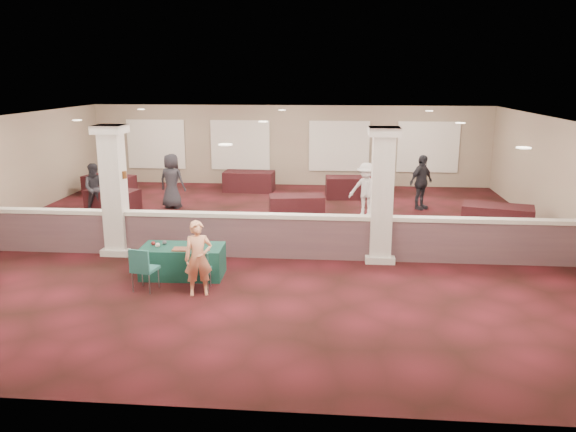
# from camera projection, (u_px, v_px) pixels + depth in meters

# --- Properties ---
(ground) EXTENTS (16.00, 16.00, 0.00)m
(ground) POSITION_uv_depth(u_px,v_px,m) (264.00, 240.00, 15.29)
(ground) COLOR #421016
(ground) RESTS_ON ground
(wall_back) EXTENTS (16.00, 0.04, 3.20)m
(wall_back) POSITION_uv_depth(u_px,v_px,m) (289.00, 145.00, 22.63)
(wall_back) COLOR #826D5A
(wall_back) RESTS_ON ground
(wall_front) EXTENTS (16.00, 0.04, 3.20)m
(wall_front) POSITION_uv_depth(u_px,v_px,m) (183.00, 296.00, 7.17)
(wall_front) COLOR #826D5A
(wall_front) RESTS_ON ground
(wall_right) EXTENTS (0.04, 16.00, 3.20)m
(wall_right) POSITION_uv_depth(u_px,v_px,m) (576.00, 187.00, 14.22)
(wall_right) COLOR #826D5A
(wall_right) RESTS_ON ground
(ceiling) EXTENTS (16.00, 16.00, 0.02)m
(ceiling) POSITION_uv_depth(u_px,v_px,m) (263.00, 121.00, 14.51)
(ceiling) COLOR silver
(ceiling) RESTS_ON wall_back
(partition_wall) EXTENTS (15.60, 0.28, 1.10)m
(partition_wall) POSITION_uv_depth(u_px,v_px,m) (256.00, 235.00, 13.70)
(partition_wall) COLOR #533841
(partition_wall) RESTS_ON ground
(column_left) EXTENTS (0.72, 0.72, 3.20)m
(column_left) POSITION_uv_depth(u_px,v_px,m) (114.00, 189.00, 13.74)
(column_left) COLOR beige
(column_left) RESTS_ON ground
(column_right) EXTENTS (0.72, 0.72, 3.20)m
(column_right) POSITION_uv_depth(u_px,v_px,m) (382.00, 194.00, 13.19)
(column_right) COLOR beige
(column_right) RESTS_ON ground
(sconce_left) EXTENTS (0.12, 0.12, 0.18)m
(sconce_left) POSITION_uv_depth(u_px,v_px,m) (102.00, 174.00, 13.68)
(sconce_left) COLOR brown
(sconce_left) RESTS_ON column_left
(sconce_right) EXTENTS (0.12, 0.12, 0.18)m
(sconce_right) POSITION_uv_depth(u_px,v_px,m) (124.00, 175.00, 13.63)
(sconce_right) COLOR brown
(sconce_right) RESTS_ON column_left
(near_table) EXTENTS (1.82, 0.95, 0.69)m
(near_table) POSITION_uv_depth(u_px,v_px,m) (183.00, 261.00, 12.43)
(near_table) COLOR #0E3327
(near_table) RESTS_ON ground
(conf_chair_main) EXTENTS (0.45, 0.46, 0.85)m
(conf_chair_main) POSITION_uv_depth(u_px,v_px,m) (199.00, 268.00, 11.52)
(conf_chair_main) COLOR #216159
(conf_chair_main) RESTS_ON ground
(conf_chair_side) EXTENTS (0.54, 0.55, 0.93)m
(conf_chair_side) POSITION_uv_depth(u_px,v_px,m) (143.00, 266.00, 11.50)
(conf_chair_side) COLOR #216159
(conf_chair_side) RESTS_ON ground
(woman) EXTENTS (0.64, 0.51, 1.55)m
(woman) POSITION_uv_depth(u_px,v_px,m) (198.00, 258.00, 11.28)
(woman) COLOR #D4795C
(woman) RESTS_ON ground
(far_table_front_left) EXTENTS (1.82, 1.18, 0.68)m
(far_table_front_left) POSITION_uv_depth(u_px,v_px,m) (113.00, 200.00, 18.57)
(far_table_front_left) COLOR black
(far_table_front_left) RESTS_ON ground
(far_table_front_center) EXTENTS (1.81, 1.11, 0.69)m
(far_table_front_center) POSITION_uv_depth(u_px,v_px,m) (297.00, 206.00, 17.66)
(far_table_front_center) COLOR black
(far_table_front_center) RESTS_ON ground
(far_table_front_right) EXTENTS (2.11, 1.45, 0.78)m
(far_table_front_right) POSITION_uv_depth(u_px,v_px,m) (497.00, 219.00, 15.93)
(far_table_front_right) COLOR black
(far_table_front_right) RESTS_ON ground
(far_table_back_left) EXTENTS (1.96, 1.24, 0.74)m
(far_table_back_left) POSITION_uv_depth(u_px,v_px,m) (109.00, 185.00, 20.87)
(far_table_back_left) COLOR black
(far_table_back_left) RESTS_ON ground
(far_table_back_center) EXTENTS (1.95, 1.05, 0.77)m
(far_table_back_center) POSITION_uv_depth(u_px,v_px,m) (249.00, 181.00, 21.60)
(far_table_back_center) COLOR black
(far_table_back_center) RESTS_ON ground
(far_table_back_right) EXTENTS (1.97, 1.08, 0.77)m
(far_table_back_right) POSITION_uv_depth(u_px,v_px,m) (352.00, 187.00, 20.42)
(far_table_back_right) COLOR black
(far_table_back_right) RESTS_ON ground
(attendee_a) EXTENTS (0.88, 0.68, 1.62)m
(attendee_a) POSITION_uv_depth(u_px,v_px,m) (95.00, 188.00, 18.09)
(attendee_a) COLOR black
(attendee_a) RESTS_ON ground
(attendee_b) EXTENTS (1.17, 0.76, 1.69)m
(attendee_b) POSITION_uv_depth(u_px,v_px,m) (366.00, 189.00, 17.74)
(attendee_b) COLOR beige
(attendee_b) RESTS_ON ground
(attendee_c) EXTENTS (1.12, 1.11, 1.82)m
(attendee_c) POSITION_uv_depth(u_px,v_px,m) (421.00, 182.00, 18.57)
(attendee_c) COLOR black
(attendee_c) RESTS_ON ground
(attendee_d) EXTENTS (0.99, 0.67, 1.83)m
(attendee_d) POSITION_uv_depth(u_px,v_px,m) (172.00, 181.00, 18.75)
(attendee_d) COLOR black
(attendee_d) RESTS_ON ground
(laptop_base) EXTENTS (0.32, 0.23, 0.02)m
(laptop_base) POSITION_uv_depth(u_px,v_px,m) (194.00, 247.00, 12.28)
(laptop_base) COLOR silver
(laptop_base) RESTS_ON near_table
(laptop_screen) EXTENTS (0.31, 0.02, 0.21)m
(laptop_screen) POSITION_uv_depth(u_px,v_px,m) (195.00, 241.00, 12.36)
(laptop_screen) COLOR silver
(laptop_screen) RESTS_ON near_table
(screen_glow) EXTENTS (0.28, 0.01, 0.18)m
(screen_glow) POSITION_uv_depth(u_px,v_px,m) (195.00, 241.00, 12.36)
(screen_glow) COLOR silver
(screen_glow) RESTS_ON near_table
(knitting) EXTENTS (0.39, 0.29, 0.03)m
(knitting) POSITION_uv_depth(u_px,v_px,m) (182.00, 249.00, 12.11)
(knitting) COLOR #B74A1D
(knitting) RESTS_ON near_table
(yarn_cream) EXTENTS (0.10, 0.10, 0.10)m
(yarn_cream) POSITION_uv_depth(u_px,v_px,m) (158.00, 245.00, 12.27)
(yarn_cream) COLOR beige
(yarn_cream) RESTS_ON near_table
(yarn_red) EXTENTS (0.09, 0.09, 0.09)m
(yarn_red) POSITION_uv_depth(u_px,v_px,m) (153.00, 243.00, 12.42)
(yarn_red) COLOR maroon
(yarn_red) RESTS_ON near_table
(yarn_grey) EXTENTS (0.10, 0.10, 0.10)m
(yarn_grey) POSITION_uv_depth(u_px,v_px,m) (164.00, 243.00, 12.47)
(yarn_grey) COLOR #49494D
(yarn_grey) RESTS_ON near_table
(scissors) EXTENTS (0.11, 0.03, 0.01)m
(scissors) POSITION_uv_depth(u_px,v_px,m) (207.00, 250.00, 12.06)
(scissors) COLOR red
(scissors) RESTS_ON near_table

